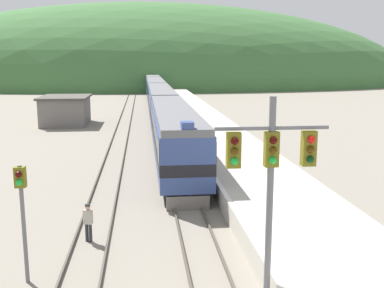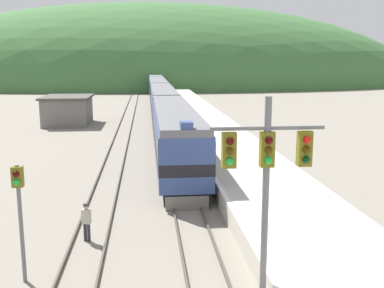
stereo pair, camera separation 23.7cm
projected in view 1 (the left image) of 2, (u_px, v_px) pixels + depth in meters
The scene contains 12 objects.
track_main at pixel (156, 102), 79.54m from camera, with size 1.52×180.00×0.16m.
track_siding at pixel (130, 103), 79.06m from camera, with size 1.52×180.00×0.16m.
platform at pixel (193, 113), 60.41m from camera, with size 5.68×140.00×1.09m.
distant_hills at pixel (150, 85), 135.11m from camera, with size 161.57×72.71×47.36m.
station_shed at pixel (66, 110), 53.24m from camera, with size 5.56×7.18×3.38m.
express_train_lead_car at pixel (174, 134), 32.93m from camera, with size 2.92×21.43×4.58m.
carriage_second at pixel (161, 103), 55.28m from camera, with size 2.91×22.10×4.22m.
carriage_third at pixel (156, 91), 77.72m from camera, with size 2.91×22.10×4.22m.
carriage_fourth at pixel (153, 83), 100.16m from camera, with size 2.91×22.10×4.22m.
signal_mast_main at pixel (271, 171), 12.89m from camera, with size 3.30×0.42×6.69m.
signal_post_siding at pixel (22, 200), 15.19m from camera, with size 0.36×0.42×4.21m.
track_worker at pixel (88, 221), 19.09m from camera, with size 0.41×0.33×1.66m.
Camera 1 is at (-2.21, -9.75, 7.72)m, focal length 42.00 mm.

